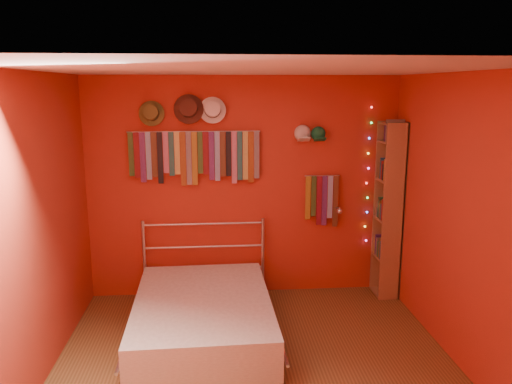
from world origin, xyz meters
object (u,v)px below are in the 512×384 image
object	(u,v)px
reading_lamp	(339,211)
tie_rack	(195,155)
bed	(203,316)
bookshelf	(392,209)

from	to	relation	value
reading_lamp	tie_rack	bearing A→B (deg)	174.81
bed	reading_lamp	bearing A→B (deg)	27.95
tie_rack	reading_lamp	distance (m)	1.72
reading_lamp	bookshelf	world-z (taller)	bookshelf
tie_rack	bookshelf	world-z (taller)	bookshelf
tie_rack	reading_lamp	size ratio (longest dim) A/B	5.41
reading_lamp	bed	distance (m)	1.91
reading_lamp	bookshelf	bearing A→B (deg)	-1.00
tie_rack	bookshelf	bearing A→B (deg)	-4.04
reading_lamp	bed	world-z (taller)	reading_lamp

